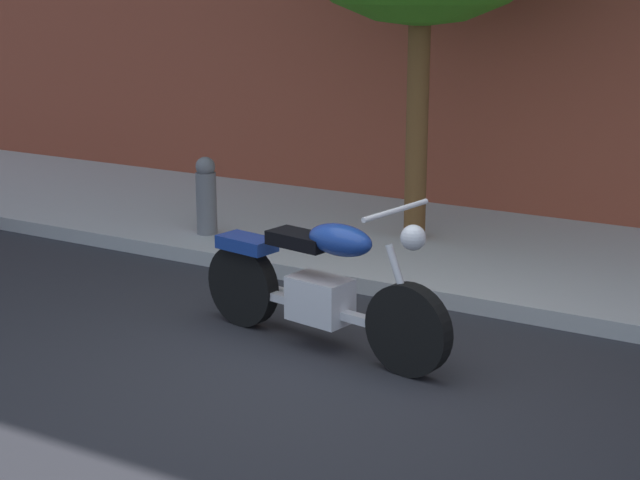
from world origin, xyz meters
TOP-DOWN VIEW (x-y plane):
  - ground_plane at (0.00, 0.00)m, footprint 60.00×60.00m
  - sidewalk at (0.00, 3.07)m, footprint 25.48×2.92m
  - motorcycle at (-0.16, 0.38)m, footprint 2.16×0.76m
  - fire_hydrant at (-2.49, 2.16)m, footprint 0.20×0.20m

SIDE VIEW (x-z plane):
  - ground_plane at x=0.00m, z-range 0.00..0.00m
  - sidewalk at x=0.00m, z-range 0.00..0.14m
  - fire_hydrant at x=-2.49m, z-range 0.00..0.91m
  - motorcycle at x=-0.16m, z-range -0.10..1.03m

